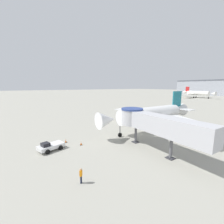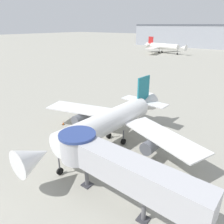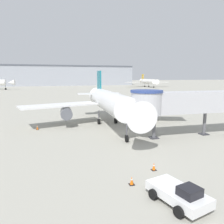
# 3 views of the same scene
# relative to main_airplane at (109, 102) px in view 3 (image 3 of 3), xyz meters

# --- Properties ---
(ground_plane) EXTENTS (800.00, 800.00, 0.00)m
(ground_plane) POSITION_rel_main_airplane_xyz_m (0.67, -4.90, -3.89)
(ground_plane) COLOR #9E9B8E
(main_airplane) EXTENTS (28.99, 26.30, 9.17)m
(main_airplane) POSITION_rel_main_airplane_xyz_m (0.00, 0.00, 0.00)
(main_airplane) COLOR white
(main_airplane) RESTS_ON ground_plane
(jet_bridge) EXTENTS (16.76, 4.10, 6.36)m
(jet_bridge) POSITION_rel_main_airplane_xyz_m (7.40, -9.03, 0.78)
(jet_bridge) COLOR #B7B7BC
(jet_bridge) RESTS_ON ground_plane
(pushback_tug_white) EXTENTS (3.00, 4.40, 1.50)m
(pushback_tug_white) POSITION_rel_main_airplane_xyz_m (-2.08, -22.83, -3.20)
(pushback_tug_white) COLOR silver
(pushback_tug_white) RESTS_ON ground_plane
(traffic_cone_apron_front) EXTENTS (0.40, 0.40, 0.67)m
(traffic_cone_apron_front) POSITION_rel_main_airplane_xyz_m (-4.01, -19.65, -3.57)
(traffic_cone_apron_front) COLOR black
(traffic_cone_apron_front) RESTS_ON ground_plane
(traffic_cone_near_nose) EXTENTS (0.41, 0.41, 0.68)m
(traffic_cone_near_nose) POSITION_rel_main_airplane_xyz_m (-1.20, -17.81, -3.57)
(traffic_cone_near_nose) COLOR black
(traffic_cone_near_nose) RESTS_ON ground_plane
(traffic_cone_port_wing) EXTENTS (0.42, 0.42, 0.70)m
(traffic_cone_port_wing) POSITION_rel_main_airplane_xyz_m (-11.34, 0.58, -3.56)
(traffic_cone_port_wing) COLOR black
(traffic_cone_port_wing) RESTS_ON ground_plane
(background_jet_gold_tail) EXTENTS (34.49, 32.34, 9.70)m
(background_jet_gold_tail) POSITION_rel_main_airplane_xyz_m (64.24, 116.40, 0.39)
(background_jet_gold_tail) COLOR white
(background_jet_gold_tail) RESTS_ON ground_plane
(terminal_building) EXTENTS (158.58, 26.56, 17.58)m
(terminal_building) POSITION_rel_main_airplane_xyz_m (-11.09, 170.10, 4.91)
(terminal_building) COLOR #999EA8
(terminal_building) RESTS_ON ground_plane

